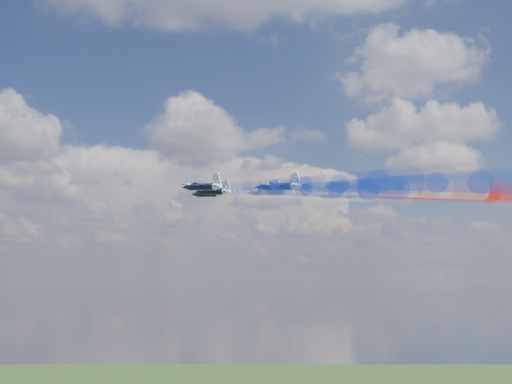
# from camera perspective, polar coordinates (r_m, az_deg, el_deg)

# --- Properties ---
(jet_lead) EXTENTS (16.21, 15.93, 5.04)m
(jet_lead) POSITION_cam_1_polar(r_m,az_deg,el_deg) (152.09, -4.48, -0.20)
(jet_lead) COLOR black
(trail_lead) EXTENTS (36.04, 29.66, 8.13)m
(trail_lead) POSITION_cam_1_polar(r_m,az_deg,el_deg) (132.88, 3.03, -0.09)
(trail_lead) COLOR white
(jet_inner_left) EXTENTS (16.21, 15.93, 5.04)m
(jet_inner_left) POSITION_cam_1_polar(r_m,az_deg,el_deg) (135.58, -4.01, 0.02)
(jet_inner_left) COLOR black
(trail_inner_left) EXTENTS (36.04, 29.66, 8.13)m
(trail_inner_left) POSITION_cam_1_polar(r_m,az_deg,el_deg) (116.70, 4.63, 0.19)
(trail_inner_left) COLOR #1836CD
(jet_inner_right) EXTENTS (16.21, 15.93, 5.04)m
(jet_inner_right) POSITION_cam_1_polar(r_m,az_deg,el_deg) (151.00, 0.91, -0.06)
(jet_inner_right) COLOR black
(trail_inner_right) EXTENTS (36.04, 29.66, 8.13)m
(trail_inner_right) POSITION_cam_1_polar(r_m,az_deg,el_deg) (133.76, 9.16, 0.07)
(trail_inner_right) COLOR red
(jet_outer_left) EXTENTS (16.21, 15.93, 5.04)m
(jet_outer_left) POSITION_cam_1_polar(r_m,az_deg,el_deg) (122.06, -5.00, 0.48)
(jet_outer_left) COLOR black
(trail_outer_left) EXTENTS (36.04, 29.66, 8.13)m
(trail_outer_left) POSITION_cam_1_polar(r_m,az_deg,el_deg) (103.00, 4.60, 0.76)
(trail_outer_left) COLOR #1836CD
(jet_center_third) EXTENTS (16.21, 15.93, 5.04)m
(jet_center_third) POSITION_cam_1_polar(r_m,az_deg,el_deg) (136.01, 1.80, 0.03)
(jet_center_third) COLOR black
(trail_center_third) EXTENTS (36.04, 29.66, 8.13)m
(trail_center_third) POSITION_cam_1_polar(r_m,az_deg,el_deg) (119.29, 11.20, 0.20)
(trail_center_third) COLOR white
(jet_outer_right) EXTENTS (16.21, 15.93, 5.04)m
(jet_outer_right) POSITION_cam_1_polar(r_m,az_deg,el_deg) (148.68, 6.68, -0.11)
(jet_outer_right) COLOR black
(trail_outer_right) EXTENTS (36.04, 29.66, 8.13)m
(trail_outer_right) POSITION_cam_1_polar(r_m,az_deg,el_deg) (133.74, 15.70, 0.02)
(trail_outer_right) COLOR red
(jet_rear_left) EXTENTS (16.21, 15.93, 5.04)m
(jet_rear_left) POSITION_cam_1_polar(r_m,az_deg,el_deg) (119.73, 2.14, 0.52)
(jet_rear_left) COLOR black
(trail_rear_left) EXTENTS (36.04, 29.66, 8.13)m
(trail_rear_left) POSITION_cam_1_polar(r_m,az_deg,el_deg) (103.40, 13.06, 0.79)
(trail_rear_left) COLOR #1836CD
(jet_rear_right) EXTENTS (16.21, 15.93, 5.04)m
(jet_rear_right) POSITION_cam_1_polar(r_m,az_deg,el_deg) (134.55, 7.73, -0.34)
(jet_rear_right) COLOR black
(trail_rear_right) EXTENTS (36.04, 29.66, 8.13)m
(trail_rear_right) POSITION_cam_1_polar(r_m,az_deg,el_deg) (120.23, 17.92, -0.22)
(trail_rear_right) COLOR red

